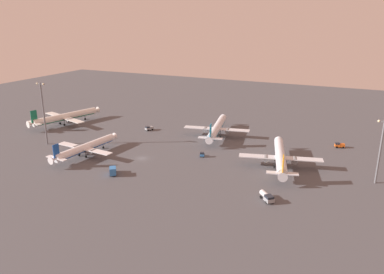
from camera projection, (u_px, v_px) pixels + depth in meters
ground_plane at (142, 158)px, 153.95m from camera, size 416.00×416.00×0.00m
airplane_terminal_side at (85, 148)px, 155.95m from camera, size 28.10×36.03×9.24m
airplane_far_stand at (280, 157)px, 144.35m from camera, size 31.51×40.17×10.44m
airplane_near_gate at (65, 117)px, 201.82m from camera, size 32.23×41.03×10.74m
airplane_taxiway_distant at (217, 128)px, 181.63m from camera, size 31.75×40.56×10.47m
cargo_loader at (149, 128)px, 191.84m from camera, size 3.53×4.58×2.25m
fuel_truck at (267, 197)px, 118.12m from camera, size 5.79×6.08×2.35m
pushback_tug at (202, 154)px, 155.31m from camera, size 2.71×3.50×2.05m
baggage_tractor at (339, 145)px, 166.33m from camera, size 4.53×3.08×2.25m
catering_truck at (113, 170)px, 137.88m from camera, size 5.24×5.95×3.05m
apron_light_central at (381, 147)px, 127.15m from camera, size 4.80×0.90×22.75m
apron_light_west at (43, 110)px, 166.54m from camera, size 4.80×0.90×28.19m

